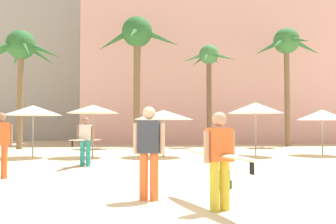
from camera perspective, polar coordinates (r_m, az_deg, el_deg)
ground at (r=5.89m, az=-5.86°, el=-15.72°), size 120.00×120.00×0.00m
hotel_pink at (r=34.38m, az=9.95°, el=6.44°), size 25.80×8.33×13.01m
hotel_tower_gray at (r=43.80m, az=-18.78°, el=11.52°), size 15.99×9.33×23.31m
palm_tree_far_left at (r=26.24m, az=6.21°, el=7.27°), size 3.70×3.33×6.99m
palm_tree_left at (r=27.80m, az=17.47°, el=9.23°), size 4.25×4.58×8.22m
palm_tree_center at (r=25.59m, az=-4.69°, el=10.68°), size 5.56×5.56×8.68m
palm_tree_right at (r=24.92m, az=-21.33°, el=8.51°), size 5.07×4.63×7.23m
cafe_umbrella_0 at (r=17.20m, az=-0.68°, el=-0.43°), size 2.69×2.69×2.12m
cafe_umbrella_2 at (r=18.06m, az=13.04°, el=0.61°), size 2.54×2.54×2.49m
cafe_umbrella_3 at (r=17.32m, az=-11.26°, el=0.43°), size 2.36×2.36×2.35m
cafe_umbrella_4 at (r=19.56m, az=22.22°, el=-0.41°), size 2.38×2.38×2.18m
cafe_umbrella_5 at (r=17.83m, az=-19.66°, el=0.24°), size 2.52×2.52×2.32m
beach_towel at (r=8.74m, az=15.05°, el=-11.14°), size 2.01×1.15×0.01m
backpack at (r=8.40m, az=8.49°, el=-10.21°), size 0.27×0.32×0.42m
person_near_right at (r=13.50m, az=-12.28°, el=-4.09°), size 1.02×3.18×1.70m
person_mid_left at (r=6.42m, az=7.57°, el=-6.54°), size 1.12×2.64×1.62m
person_mid_center at (r=10.92m, az=-23.93°, el=-4.20°), size 0.55×0.43×1.75m
person_far_left at (r=7.11m, az=-2.89°, el=-5.55°), size 0.61×0.30×1.75m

